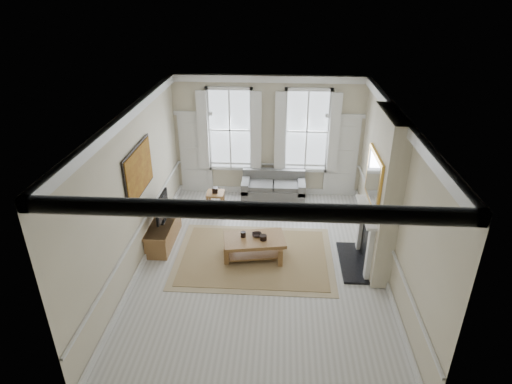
# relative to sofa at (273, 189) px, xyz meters

# --- Properties ---
(floor) EXTENTS (7.20, 7.20, 0.00)m
(floor) POSITION_rel_sofa_xyz_m (-0.18, -3.11, -0.35)
(floor) COLOR #B7B5AD
(floor) RESTS_ON ground
(ceiling) EXTENTS (7.20, 7.20, 0.00)m
(ceiling) POSITION_rel_sofa_xyz_m (-0.18, -3.11, 3.05)
(ceiling) COLOR white
(ceiling) RESTS_ON back_wall
(back_wall) EXTENTS (5.20, 0.00, 5.20)m
(back_wall) POSITION_rel_sofa_xyz_m (-0.18, 0.49, 1.35)
(back_wall) COLOR beige
(back_wall) RESTS_ON floor
(left_wall) EXTENTS (0.00, 7.20, 7.20)m
(left_wall) POSITION_rel_sofa_xyz_m (-2.78, -3.11, 1.35)
(left_wall) COLOR beige
(left_wall) RESTS_ON floor
(right_wall) EXTENTS (0.00, 7.20, 7.20)m
(right_wall) POSITION_rel_sofa_xyz_m (2.42, -3.11, 1.35)
(right_wall) COLOR beige
(right_wall) RESTS_ON floor
(window_left) EXTENTS (1.26, 0.20, 2.20)m
(window_left) POSITION_rel_sofa_xyz_m (-1.23, 0.44, 1.55)
(window_left) COLOR #B2BCC6
(window_left) RESTS_ON back_wall
(window_right) EXTENTS (1.26, 0.20, 2.20)m
(window_right) POSITION_rel_sofa_xyz_m (0.87, 0.44, 1.55)
(window_right) COLOR #B2BCC6
(window_right) RESTS_ON back_wall
(door_left) EXTENTS (0.90, 0.08, 2.30)m
(door_left) POSITION_rel_sofa_xyz_m (-2.23, 0.45, 0.80)
(door_left) COLOR silver
(door_left) RESTS_ON floor
(door_right) EXTENTS (0.90, 0.08, 2.30)m
(door_right) POSITION_rel_sofa_xyz_m (1.87, 0.45, 0.80)
(door_right) COLOR silver
(door_right) RESTS_ON floor
(painting) EXTENTS (0.05, 1.66, 1.06)m
(painting) POSITION_rel_sofa_xyz_m (-2.74, -2.81, 1.70)
(painting) COLOR #A5751C
(painting) RESTS_ON left_wall
(chimney_breast) EXTENTS (0.35, 1.70, 3.38)m
(chimney_breast) POSITION_rel_sofa_xyz_m (2.24, -2.91, 1.35)
(chimney_breast) COLOR beige
(chimney_breast) RESTS_ON floor
(hearth) EXTENTS (0.55, 1.50, 0.05)m
(hearth) POSITION_rel_sofa_xyz_m (1.82, -2.91, -0.33)
(hearth) COLOR black
(hearth) RESTS_ON floor
(fireplace) EXTENTS (0.21, 1.45, 1.33)m
(fireplace) POSITION_rel_sofa_xyz_m (2.02, -2.91, 0.38)
(fireplace) COLOR silver
(fireplace) RESTS_ON floor
(mirror) EXTENTS (0.06, 1.26, 1.06)m
(mirror) POSITION_rel_sofa_xyz_m (2.03, -2.91, 1.70)
(mirror) COLOR gold
(mirror) RESTS_ON chimney_breast
(sofa) EXTENTS (1.74, 0.85, 0.84)m
(sofa) POSITION_rel_sofa_xyz_m (0.00, 0.00, 0.00)
(sofa) COLOR #5F5F5D
(sofa) RESTS_ON floor
(side_table) EXTENTS (0.46, 0.46, 0.55)m
(side_table) POSITION_rel_sofa_xyz_m (-1.52, -0.74, 0.09)
(side_table) COLOR brown
(side_table) RESTS_ON floor
(rug) EXTENTS (3.50, 2.60, 0.02)m
(rug) POSITION_rel_sofa_xyz_m (-0.35, -2.82, -0.34)
(rug) COLOR #957F4D
(rug) RESTS_ON floor
(coffee_table) EXTENTS (1.44, 0.99, 0.50)m
(coffee_table) POSITION_rel_sofa_xyz_m (-0.35, -2.82, 0.06)
(coffee_table) COLOR brown
(coffee_table) RESTS_ON rug
(ceramic_pot_a) EXTENTS (0.12, 0.12, 0.12)m
(ceramic_pot_a) POSITION_rel_sofa_xyz_m (-0.60, -2.77, 0.21)
(ceramic_pot_a) COLOR black
(ceramic_pot_a) RESTS_ON coffee_table
(ceramic_pot_b) EXTENTS (0.16, 0.16, 0.11)m
(ceramic_pot_b) POSITION_rel_sofa_xyz_m (-0.15, -2.87, 0.20)
(ceramic_pot_b) COLOR black
(ceramic_pot_b) RESTS_ON coffee_table
(bowl) EXTENTS (0.27, 0.27, 0.06)m
(bowl) POSITION_rel_sofa_xyz_m (-0.30, -2.72, 0.17)
(bowl) COLOR black
(bowl) RESTS_ON coffee_table
(tv_stand) EXTENTS (0.49, 1.52, 0.54)m
(tv_stand) POSITION_rel_sofa_xyz_m (-2.52, -2.32, -0.08)
(tv_stand) COLOR brown
(tv_stand) RESTS_ON floor
(tv) EXTENTS (0.08, 0.90, 0.68)m
(tv) POSITION_rel_sofa_xyz_m (-2.50, -2.32, 0.59)
(tv) COLOR black
(tv) RESTS_ON tv_stand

